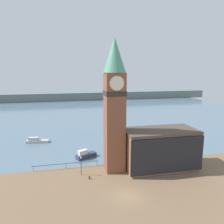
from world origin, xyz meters
TOP-DOWN VIEW (x-y plane):
  - ground_plane at (0.00, 0.00)m, footprint 160.00×160.00m
  - water at (0.00, 72.17)m, footprint 160.00×120.00m
  - far_shoreline at (0.00, 112.17)m, footprint 180.00×3.00m
  - pier_railing at (-9.31, 11.92)m, footprint 13.14×0.08m
  - clock_tower at (0.08, 9.41)m, footprint 4.18×4.18m
  - pier_building at (9.23, 8.36)m, footprint 14.47×7.27m
  - boat_near at (-4.98, 16.49)m, footprint 4.88×3.43m
  - boat_far at (-16.91, 30.09)m, footprint 6.18×2.57m
  - mooring_bollard_near at (-5.24, 6.59)m, footprint 0.28×0.28m
  - lamp_post at (-6.54, 8.47)m, footprint 0.32×0.32m

SIDE VIEW (x-z plane):
  - water at x=0.00m, z-range 0.00..0.00m
  - ground_plane at x=0.00m, z-range 0.00..0.00m
  - mooring_bollard_near at x=-5.24m, z-range 0.02..0.65m
  - boat_far at x=-16.91m, z-range -0.20..1.27m
  - boat_near at x=-4.98m, z-range -0.27..1.73m
  - pier_railing at x=-9.31m, z-range 0.42..1.51m
  - far_shoreline at x=0.00m, z-range 0.00..5.00m
  - lamp_post at x=-6.54m, z-range 0.75..4.38m
  - pier_building at x=9.23m, z-range 0.02..7.94m
  - clock_tower at x=0.08m, z-range 0.80..26.08m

